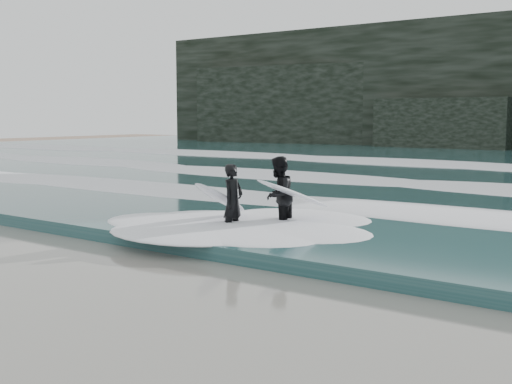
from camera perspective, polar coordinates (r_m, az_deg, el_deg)
ground at (r=11.04m, az=-19.40°, el=-7.85°), size 120.00×120.00×0.00m
sea at (r=36.24m, az=21.50°, el=2.28°), size 90.00×52.00×0.30m
foam_near at (r=17.60m, az=5.26°, el=-0.78°), size 60.00×3.20×0.20m
foam_mid at (r=23.86m, az=13.81°, el=1.09°), size 60.00×4.00×0.24m
foam_far at (r=32.36m, az=19.77°, el=2.40°), size 60.00×4.80×0.30m
surfer_left at (r=14.41m, az=-2.32°, el=-0.72°), size 0.97×1.93×1.65m
surfer_right at (r=14.67m, az=2.16°, el=-0.29°), size 1.48×2.10×1.80m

